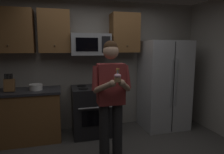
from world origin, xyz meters
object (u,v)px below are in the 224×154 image
oven_range (92,110)px  cupcake (118,78)px  knife_block (9,85)px  microwave (90,45)px  refrigerator (164,85)px  person (111,95)px  bowl_large_white (36,87)px

oven_range → cupcake: size_ratio=5.36×
oven_range → knife_block: (-1.42, -0.03, 0.58)m
microwave → refrigerator: 1.72m
oven_range → person: size_ratio=0.53×
knife_block → cupcake: bearing=-40.2°
knife_block → bowl_large_white: 0.42m
bowl_large_white → person: bearing=-41.7°
person → refrigerator: bearing=34.7°
oven_range → microwave: bearing=90.0°
refrigerator → cupcake: 1.93m
microwave → cupcake: (0.12, -1.44, -0.43)m
refrigerator → bowl_large_white: size_ratio=7.91×
oven_range → microwave: 1.26m
refrigerator → person: 1.69m
oven_range → refrigerator: size_ratio=0.52×
refrigerator → person: size_ratio=1.02×
microwave → cupcake: size_ratio=4.26×
cupcake → refrigerator: bearing=42.9°
refrigerator → person: refrigerator is taller
bowl_large_white → cupcake: size_ratio=1.31×
refrigerator → microwave: bearing=174.0°
refrigerator → knife_block: (-2.92, 0.01, 0.14)m
refrigerator → cupcake: (-1.38, -1.29, 0.39)m
bowl_large_white → person: 1.49m
cupcake → knife_block: bearing=139.8°
oven_range → microwave: size_ratio=1.26×
bowl_large_white → oven_range: bearing=0.1°
knife_block → person: (1.53, -0.97, -0.04)m
oven_range → bowl_large_white: size_ratio=4.10×
refrigerator → cupcake: size_ratio=10.35×
knife_block → person: bearing=-32.2°
bowl_large_white → microwave: bearing=6.9°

